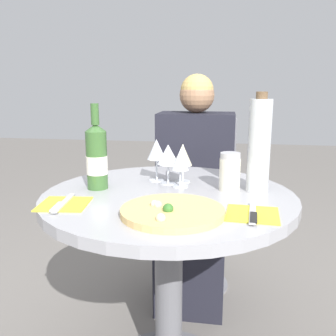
{
  "coord_description": "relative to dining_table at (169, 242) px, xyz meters",
  "views": [
    {
      "loc": [
        0.2,
        -1.24,
        1.12
      ],
      "look_at": [
        0.0,
        -0.04,
        0.85
      ],
      "focal_mm": 40.0,
      "sensor_mm": 36.0,
      "label": 1
    }
  ],
  "objects": [
    {
      "name": "place_setting_right",
      "position": [
        0.28,
        -0.18,
        0.19
      ],
      "size": [
        0.16,
        0.19,
        0.01
      ],
      "color": "yellow",
      "rests_on": "dining_table"
    },
    {
      "name": "chair_behind_diner",
      "position": [
        0.03,
        0.78,
        -0.12
      ],
      "size": [
        0.43,
        0.43,
        0.93
      ],
      "rotation": [
        0.0,
        0.0,
        3.14
      ],
      "color": "slate",
      "rests_on": "ground_plane"
    },
    {
      "name": "wine_bottle",
      "position": [
        -0.27,
        0.02,
        0.3
      ],
      "size": [
        0.08,
        0.08,
        0.31
      ],
      "color": "#38602D",
      "rests_on": "dining_table"
    },
    {
      "name": "tall_carafe",
      "position": [
        0.31,
        0.08,
        0.35
      ],
      "size": [
        0.08,
        0.08,
        0.35
      ],
      "color": "silver",
      "rests_on": "dining_table"
    },
    {
      "name": "sugar_shaker",
      "position": [
        0.21,
        0.07,
        0.25
      ],
      "size": [
        0.07,
        0.07,
        0.14
      ],
      "color": "silver",
      "rests_on": "dining_table"
    },
    {
      "name": "seated_diner",
      "position": [
        0.03,
        0.63,
        -0.05
      ],
      "size": [
        0.4,
        0.48,
        1.17
      ],
      "rotation": [
        0.0,
        0.0,
        3.14
      ],
      "color": "black",
      "rests_on": "ground_plane"
    },
    {
      "name": "place_setting_left",
      "position": [
        -0.31,
        -0.18,
        0.19
      ],
      "size": [
        0.17,
        0.19,
        0.01
      ],
      "color": "yellow",
      "rests_on": "dining_table"
    },
    {
      "name": "wine_glass_back_right",
      "position": [
        0.03,
        0.16,
        0.29
      ],
      "size": [
        0.07,
        0.07,
        0.15
      ],
      "color": "silver",
      "rests_on": "dining_table"
    },
    {
      "name": "wine_glass_back_left",
      "position": [
        -0.07,
        0.16,
        0.31
      ],
      "size": [
        0.07,
        0.07,
        0.17
      ],
      "color": "silver",
      "rests_on": "dining_table"
    },
    {
      "name": "pizza_large",
      "position": [
        0.04,
        -0.22,
        0.19
      ],
      "size": [
        0.3,
        0.3,
        0.04
      ],
      "color": "#DBB26B",
      "rests_on": "dining_table"
    },
    {
      "name": "wine_glass_front_right",
      "position": [
        0.03,
        0.09,
        0.28
      ],
      "size": [
        0.06,
        0.06,
        0.14
      ],
      "color": "silver",
      "rests_on": "dining_table"
    },
    {
      "name": "wine_glass_center",
      "position": [
        -0.02,
        0.13,
        0.29
      ],
      "size": [
        0.08,
        0.08,
        0.15
      ],
      "color": "silver",
      "rests_on": "dining_table"
    },
    {
      "name": "dining_table",
      "position": [
        0.0,
        0.0,
        0.0
      ],
      "size": [
        0.88,
        0.88,
        0.75
      ],
      "color": "slate",
      "rests_on": "ground_plane"
    }
  ]
}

